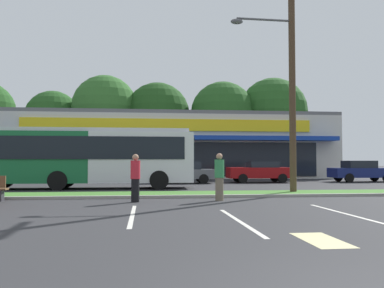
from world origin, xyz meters
name	(u,v)px	position (x,y,z in m)	size (l,w,h in m)	color
grass_median	(196,194)	(0.00, 14.00, 0.06)	(56.00, 2.20, 0.12)	#427A2D
curb_lip	(199,196)	(0.00, 12.78, 0.06)	(56.00, 0.24, 0.12)	#99968C
parking_stripe_0	(132,215)	(-2.55, 7.60, 0.00)	(0.12, 4.80, 0.01)	silver
parking_stripe_1	(239,221)	(0.12, 6.12, 0.00)	(0.12, 4.80, 0.01)	silver
parking_stripe_2	(345,213)	(3.45, 7.27, 0.00)	(0.12, 4.80, 0.01)	silver
lot_arrow	(321,240)	(1.11, 3.52, 0.00)	(0.70, 1.60, 0.01)	beige
storefront_building	(166,147)	(-0.18, 35.85, 2.88)	(29.75, 13.04, 5.76)	beige
tree_left	(53,119)	(-12.85, 45.56, 6.43)	(6.41, 6.41, 9.65)	#473323
tree_mid_left	(105,108)	(-6.74, 43.56, 7.50)	(7.36, 7.36, 11.19)	#473323
tree_mid	(157,115)	(-0.81, 43.57, 6.76)	(7.43, 7.43, 10.49)	#473323
tree_mid_right	(223,114)	(6.53, 42.22, 6.85)	(7.28, 7.28, 10.50)	#473323
tree_right	(273,112)	(12.47, 42.51, 7.13)	(7.92, 7.92, 11.10)	#473323
utility_pole	(289,66)	(4.35, 14.21, 5.87)	(3.03, 2.40, 11.03)	#4C3826
city_bus	(80,156)	(-5.72, 19.09, 1.77)	(12.25, 2.70, 3.25)	#196638
car_0	(260,171)	(5.82, 24.52, 0.77)	(4.46, 1.93, 1.46)	maroon
car_1	(183,172)	(0.38, 24.10, 0.75)	(4.26, 2.01, 1.46)	#515459
car_3	(361,171)	(13.38, 24.57, 0.78)	(4.58, 1.88, 1.53)	navy
pedestrian_near_bench	(135,178)	(-2.56, 11.29, 0.88)	(0.35, 0.35, 1.75)	black
pedestrian_by_pole	(219,177)	(0.59, 11.50, 0.90)	(0.36, 0.36, 1.79)	#726651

